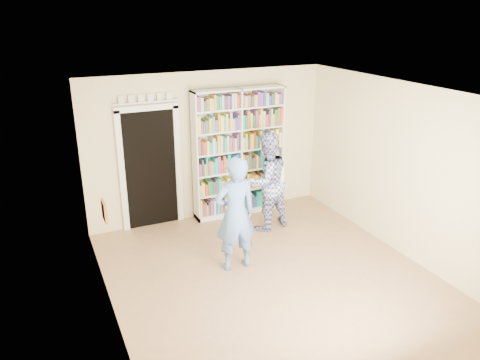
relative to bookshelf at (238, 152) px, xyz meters
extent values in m
plane|color=#906846|center=(-0.53, -2.34, -1.21)|extent=(5.00, 5.00, 0.00)
plane|color=white|center=(-0.53, -2.34, 1.49)|extent=(5.00, 5.00, 0.00)
plane|color=beige|center=(-0.53, 0.16, 0.14)|extent=(4.50, 0.00, 4.50)
plane|color=beige|center=(-2.78, -2.34, 0.14)|extent=(0.00, 5.00, 5.00)
plane|color=beige|center=(1.72, -2.34, 0.14)|extent=(0.00, 5.00, 5.00)
cube|color=white|center=(0.00, 0.00, -0.01)|extent=(1.74, 0.33, 2.39)
cube|color=white|center=(0.00, 0.00, -0.01)|extent=(0.03, 0.33, 2.39)
cube|color=black|center=(-1.63, 0.14, -0.16)|extent=(0.90, 0.03, 2.10)
cube|color=white|center=(-2.13, 0.12, -0.16)|extent=(0.10, 0.06, 2.20)
cube|color=white|center=(-1.13, 0.12, -0.16)|extent=(0.10, 0.06, 2.20)
cube|color=white|center=(-1.63, 0.12, 0.94)|extent=(1.10, 0.06, 0.10)
cube|color=white|center=(-1.63, 0.12, 1.04)|extent=(1.10, 0.08, 0.02)
cube|color=brown|center=(-2.76, -2.14, 0.19)|extent=(0.03, 0.25, 0.25)
imported|color=#557BBE|center=(-0.89, -1.84, -0.33)|extent=(0.64, 0.42, 1.76)
imported|color=#2E3E8D|center=(0.17, -0.81, -0.33)|extent=(0.97, 0.82, 1.75)
cube|color=white|center=(0.31, -1.00, -0.19)|extent=(0.21, 0.05, 0.30)
camera|label=1|loc=(-3.41, -7.55, 2.52)|focal=35.00mm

